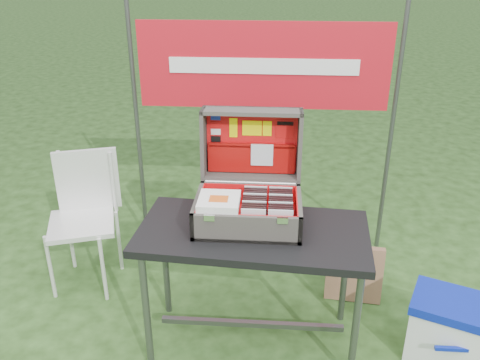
# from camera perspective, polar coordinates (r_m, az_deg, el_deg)

# --- Properties ---
(ground) EXTENTS (80.00, 80.00, 0.00)m
(ground) POSITION_cam_1_polar(r_m,az_deg,el_deg) (2.91, 1.40, -18.27)
(ground) COLOR #203913
(ground) RESTS_ON ground
(table) EXTENTS (1.18, 0.65, 0.71)m
(table) POSITION_cam_1_polar(r_m,az_deg,el_deg) (2.72, 1.38, -12.06)
(table) COLOR black
(table) RESTS_ON ground
(table_top) EXTENTS (1.18, 0.65, 0.04)m
(table_top) POSITION_cam_1_polar(r_m,az_deg,el_deg) (2.54, 1.46, -5.98)
(table_top) COLOR black
(table_top) RESTS_ON ground
(table_leg_fl) EXTENTS (0.04, 0.04, 0.67)m
(table_leg_fl) POSITION_cam_1_polar(r_m,az_deg,el_deg) (2.63, -10.43, -14.66)
(table_leg_fl) COLOR #59595B
(table_leg_fl) RESTS_ON ground
(table_leg_fr) EXTENTS (0.04, 0.04, 0.67)m
(table_leg_fr) POSITION_cam_1_polar(r_m,az_deg,el_deg) (2.59, 12.87, -15.60)
(table_leg_fr) COLOR #59595B
(table_leg_fr) RESTS_ON ground
(table_leg_bl) EXTENTS (0.04, 0.04, 0.67)m
(table_leg_bl) POSITION_cam_1_polar(r_m,az_deg,el_deg) (2.98, -8.36, -9.23)
(table_leg_bl) COLOR #59595B
(table_leg_bl) RESTS_ON ground
(table_leg_br) EXTENTS (0.04, 0.04, 0.67)m
(table_leg_br) POSITION_cam_1_polar(r_m,az_deg,el_deg) (2.94, 11.71, -9.95)
(table_leg_br) COLOR #59595B
(table_leg_br) RESTS_ON ground
(table_brace) EXTENTS (0.99, 0.03, 0.03)m
(table_brace) POSITION_cam_1_polar(r_m,az_deg,el_deg) (2.87, 1.33, -15.83)
(table_brace) COLOR #59595B
(table_brace) RESTS_ON ground
(suitcase) EXTENTS (0.53, 0.54, 0.51)m
(suitcase) POSITION_cam_1_polar(r_m,az_deg,el_deg) (2.51, 1.02, 0.84)
(suitcase) COLOR #55504B
(suitcase) RESTS_ON table
(suitcase_base_bottom) EXTENTS (0.53, 0.38, 0.02)m
(suitcase_base_bottom) POSITION_cam_1_polar(r_m,az_deg,el_deg) (2.57, 0.90, -4.74)
(suitcase_base_bottom) COLOR #55504B
(suitcase_base_bottom) RESTS_ON table_top
(suitcase_base_wall_front) EXTENTS (0.53, 0.02, 0.14)m
(suitcase_base_wall_front) POSITION_cam_1_polar(r_m,az_deg,el_deg) (2.39, 0.66, -5.58)
(suitcase_base_wall_front) COLOR #55504B
(suitcase_base_wall_front) RESTS_ON table_top
(suitcase_base_wall_back) EXTENTS (0.53, 0.02, 0.14)m
(suitcase_base_wall_back) POSITION_cam_1_polar(r_m,az_deg,el_deg) (2.70, 1.14, -1.76)
(suitcase_base_wall_back) COLOR #55504B
(suitcase_base_wall_back) RESTS_ON table_top
(suitcase_base_wall_left) EXTENTS (0.02, 0.38, 0.14)m
(suitcase_base_wall_left) POSITION_cam_1_polar(r_m,az_deg,el_deg) (2.57, -4.76, -3.34)
(suitcase_base_wall_left) COLOR #55504B
(suitcase_base_wall_left) RESTS_ON table_top
(suitcase_base_wall_right) EXTENTS (0.02, 0.38, 0.14)m
(suitcase_base_wall_right) POSITION_cam_1_polar(r_m,az_deg,el_deg) (2.54, 6.64, -3.73)
(suitcase_base_wall_right) COLOR #55504B
(suitcase_base_wall_right) RESTS_ON table_top
(suitcase_liner_floor) EXTENTS (0.49, 0.34, 0.01)m
(suitcase_liner_floor) POSITION_cam_1_polar(r_m,az_deg,el_deg) (2.56, 0.91, -4.48)
(suitcase_liner_floor) COLOR red
(suitcase_liner_floor) RESTS_ON suitcase_base_bottom
(suitcase_latch_left) EXTENTS (0.05, 0.01, 0.03)m
(suitcase_latch_left) POSITION_cam_1_polar(r_m,az_deg,el_deg) (2.36, -3.48, -4.27)
(suitcase_latch_left) COLOR silver
(suitcase_latch_left) RESTS_ON suitcase_base_wall_front
(suitcase_latch_right) EXTENTS (0.05, 0.01, 0.03)m
(suitcase_latch_right) POSITION_cam_1_polar(r_m,az_deg,el_deg) (2.34, 4.81, -4.56)
(suitcase_latch_right) COLOR silver
(suitcase_latch_right) RESTS_ON suitcase_base_wall_front
(suitcase_hinge) EXTENTS (0.48, 0.02, 0.02)m
(suitcase_hinge) POSITION_cam_1_polar(r_m,az_deg,el_deg) (2.68, 1.16, -0.31)
(suitcase_hinge) COLOR silver
(suitcase_hinge) RESTS_ON suitcase_base_wall_back
(suitcase_lid_back) EXTENTS (0.53, 0.04, 0.38)m
(suitcase_lid_back) POSITION_cam_1_polar(r_m,az_deg,el_deg) (2.74, 1.36, 4.38)
(suitcase_lid_back) COLOR #55504B
(suitcase_lid_back) RESTS_ON suitcase_base_wall_back
(suitcase_lid_rim_far) EXTENTS (0.53, 0.14, 0.03)m
(suitcase_lid_rim_far) POSITION_cam_1_polar(r_m,az_deg,el_deg) (2.63, 1.34, 7.70)
(suitcase_lid_rim_far) COLOR #55504B
(suitcase_lid_rim_far) RESTS_ON suitcase_lid_back
(suitcase_lid_rim_near) EXTENTS (0.53, 0.14, 0.03)m
(suitcase_lid_rim_near) POSITION_cam_1_polar(r_m,az_deg,el_deg) (2.74, 1.24, 0.44)
(suitcase_lid_rim_near) COLOR #55504B
(suitcase_lid_rim_near) RESTS_ON suitcase_lid_back
(suitcase_lid_rim_left) EXTENTS (0.02, 0.16, 0.38)m
(suitcase_lid_rim_left) POSITION_cam_1_polar(r_m,az_deg,el_deg) (2.70, -4.10, 4.13)
(suitcase_lid_rim_left) COLOR #55504B
(suitcase_lid_rim_left) RESTS_ON suitcase_lid_back
(suitcase_lid_rim_right) EXTENTS (0.02, 0.16, 0.38)m
(suitcase_lid_rim_right) POSITION_cam_1_polar(r_m,az_deg,el_deg) (2.68, 6.73, 3.83)
(suitcase_lid_rim_right) COLOR #55504B
(suitcase_lid_rim_right) RESTS_ON suitcase_lid_back
(suitcase_lid_liner) EXTENTS (0.48, 0.03, 0.33)m
(suitcase_lid_liner) POSITION_cam_1_polar(r_m,az_deg,el_deg) (2.73, 1.34, 4.30)
(suitcase_lid_liner) COLOR red
(suitcase_lid_liner) RESTS_ON suitcase_lid_back
(suitcase_liner_wall_front) EXTENTS (0.49, 0.01, 0.12)m
(suitcase_liner_wall_front) POSITION_cam_1_polar(r_m,az_deg,el_deg) (2.39, 0.68, -5.20)
(suitcase_liner_wall_front) COLOR red
(suitcase_liner_wall_front) RESTS_ON suitcase_base_bottom
(suitcase_liner_wall_back) EXTENTS (0.49, 0.01, 0.12)m
(suitcase_liner_wall_back) POSITION_cam_1_polar(r_m,az_deg,el_deg) (2.68, 1.12, -1.69)
(suitcase_liner_wall_back) COLOR red
(suitcase_liner_wall_back) RESTS_ON suitcase_base_bottom
(suitcase_liner_wall_left) EXTENTS (0.01, 0.34, 0.12)m
(suitcase_liner_wall_left) POSITION_cam_1_polar(r_m,az_deg,el_deg) (2.56, -4.47, -3.15)
(suitcase_liner_wall_left) COLOR red
(suitcase_liner_wall_left) RESTS_ON suitcase_base_bottom
(suitcase_liner_wall_right) EXTENTS (0.01, 0.34, 0.12)m
(suitcase_liner_wall_right) POSITION_cam_1_polar(r_m,az_deg,el_deg) (2.54, 6.35, -3.51)
(suitcase_liner_wall_right) COLOR red
(suitcase_liner_wall_right) RESTS_ON suitcase_base_bottom
(suitcase_lid_pocket) EXTENTS (0.47, 0.04, 0.15)m
(suitcase_lid_pocket) POSITION_cam_1_polar(r_m,az_deg,el_deg) (2.73, 1.30, 2.43)
(suitcase_lid_pocket) COLOR #940B09
(suitcase_lid_pocket) RESTS_ON suitcase_lid_liner
(suitcase_pocket_edge) EXTENTS (0.46, 0.02, 0.02)m
(suitcase_pocket_edge) POSITION_cam_1_polar(r_m,az_deg,el_deg) (2.70, 1.31, 3.90)
(suitcase_pocket_edge) COLOR #940B09
(suitcase_pocket_edge) RESTS_ON suitcase_lid_pocket
(suitcase_pocket_cd) EXTENTS (0.12, 0.02, 0.12)m
(suitcase_pocket_cd) POSITION_cam_1_polar(r_m,az_deg,el_deg) (2.71, 2.48, 2.84)
(suitcase_pocket_cd) COLOR silver
(suitcase_pocket_cd) RESTS_ON suitcase_lid_pocket
(lid_sticker_cc_a) EXTENTS (0.05, 0.00, 0.03)m
(lid_sticker_cc_a) POSITION_cam_1_polar(r_m,az_deg,el_deg) (2.70, -2.76, 7.06)
(lid_sticker_cc_a) COLOR #1933B2
(lid_sticker_cc_a) RESTS_ON suitcase_lid_liner
(lid_sticker_cc_b) EXTENTS (0.05, 0.00, 0.03)m
(lid_sticker_cc_b) POSITION_cam_1_polar(r_m,az_deg,el_deg) (2.71, -2.75, 6.24)
(lid_sticker_cc_b) COLOR red
(lid_sticker_cc_b) RESTS_ON suitcase_lid_liner
(lid_sticker_cc_c) EXTENTS (0.05, 0.00, 0.03)m
(lid_sticker_cc_c) POSITION_cam_1_polar(r_m,az_deg,el_deg) (2.72, -2.74, 5.42)
(lid_sticker_cc_c) COLOR white
(lid_sticker_cc_c) RESTS_ON suitcase_lid_liner
(lid_sticker_cc_d) EXTENTS (0.05, 0.00, 0.03)m
(lid_sticker_cc_d) POSITION_cam_1_polar(r_m,az_deg,el_deg) (2.73, -2.73, 4.62)
(lid_sticker_cc_d) COLOR black
(lid_sticker_cc_d) RESTS_ON suitcase_lid_liner
(lid_card_neon_tall) EXTENTS (0.04, 0.01, 0.10)m
(lid_card_neon_tall) POSITION_cam_1_polar(r_m,az_deg,el_deg) (2.70, -0.75, 5.89)
(lid_card_neon_tall) COLOR #EBE401
(lid_card_neon_tall) RESTS_ON suitcase_lid_liner
(lid_card_neon_main) EXTENTS (0.10, 0.01, 0.08)m
(lid_card_neon_main) POSITION_cam_1_polar(r_m,az_deg,el_deg) (2.70, 1.36, 5.84)
(lid_card_neon_main) COLOR #EBE401
(lid_card_neon_main) RESTS_ON suitcase_lid_liner
(lid_card_neon_small) EXTENTS (0.05, 0.01, 0.08)m
(lid_card_neon_small) POSITION_cam_1_polar(r_m,az_deg,el_deg) (2.69, 3.07, 5.79)
(lid_card_neon_small) COLOR #EBE401
(lid_card_neon_small) RESTS_ON suitcase_lid_liner
(lid_sticker_band) EXTENTS (0.09, 0.01, 0.09)m
(lid_sticker_band) POSITION_cam_1_polar(r_m,az_deg,el_deg) (2.70, 5.08, 5.73)
(lid_sticker_band) COLOR red
(lid_sticker_band) RESTS_ON suitcase_lid_liner
(lid_sticker_band_bar) EXTENTS (0.08, 0.00, 0.02)m
(lid_sticker_band_bar) POSITION_cam_1_polar(r_m,az_deg,el_deg) (2.69, 5.11, 6.34)
(lid_sticker_band_bar) COLOR black
(lid_sticker_band_bar) RESTS_ON suitcase_lid_liner
(cd_left_0) EXTENTS (0.12, 0.01, 0.13)m
(cd_left_0) POSITION_cam_1_polar(r_m,az_deg,el_deg) (2.40, 1.50, -4.71)
(cd_left_0) COLOR silver
(cd_left_0) RESTS_ON suitcase_liner_floor
(cd_left_1) EXTENTS (0.12, 0.01, 0.13)m
(cd_left_1) POSITION_cam_1_polar(r_m,az_deg,el_deg) (2.42, 1.53, -4.47)
(cd_left_1) COLOR black
(cd_left_1) RESTS_ON suitcase_liner_floor
(cd_left_2) EXTENTS (0.12, 0.01, 0.13)m
(cd_left_2) POSITION_cam_1_polar(r_m,az_deg,el_deg) (2.44, 1.55, -4.23)
(cd_left_2) COLOR black
(cd_left_2) RESTS_ON suitcase_liner_floor
(cd_left_3) EXTENTS (0.12, 0.01, 0.13)m
(cd_left_3) POSITION_cam_1_polar(r_m,az_deg,el_deg) (2.46, 1.57, -4.00)
(cd_left_3) COLOR black
(cd_left_3) RESTS_ON suitcase_liner_floor
(cd_left_4) EXTENTS (0.12, 0.01, 0.13)m
(cd_left_4) POSITION_cam_1_polar(r_m,az_deg,el_deg) (2.48, 1.60, -3.77)
(cd_left_4) COLOR silver
(cd_left_4) RESTS_ON suitcase_liner_floor
(cd_left_5) EXTENTS (0.12, 0.01, 0.13)m
(cd_left_5) POSITION_cam_1_polar(r_m,az_deg,el_deg) (2.49, 1.62, -3.54)
(cd_left_5) COLOR black
(cd_left_5) RESTS_ON suitcase_liner_floor
(cd_left_6) EXTENTS (0.12, 0.01, 0.13)m
(cd_left_6) POSITION_cam_1_polar(r_m,az_deg,el_deg) (2.51, 1.64, -3.31)
(cd_left_6) COLOR black
(cd_left_6) RESTS_ON suitcase_liner_floor
(cd_left_7) EXTENTS (0.12, 0.01, 0.13)m
(cd_left_7) POSITION_cam_1_polar(r_m,az_deg,el_deg) (2.53, 1.67, -3.09)
(cd_left_7) COLOR black
(cd_left_7) RESTS_ON suitcase_liner_floor
(cd_left_8) EXTENTS (0.12, 0.01, 0.13)m
(cd_left_8) POSITION_cam_1_polar(r_m,az_deg,el_deg) (2.55, 1.69, -2.88)
(cd_left_8) COLOR silver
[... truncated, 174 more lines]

